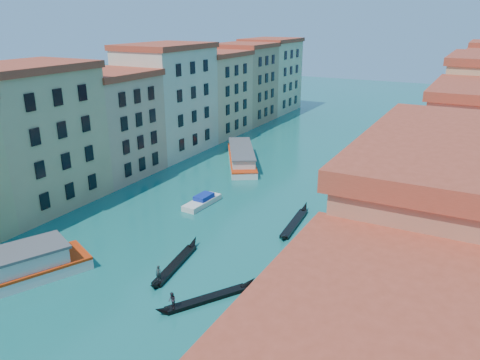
% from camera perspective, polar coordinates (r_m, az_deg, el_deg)
% --- Properties ---
extents(left_bank_palazzos, '(12.80, 128.40, 21.00)m').
position_cam_1_polar(left_bank_palazzos, '(88.74, -11.22, 8.52)').
color(left_bank_palazzos, beige).
rests_on(left_bank_palazzos, ground).
extents(quay, '(4.00, 140.00, 1.00)m').
position_cam_1_polar(quay, '(72.77, 20.47, -2.34)').
color(quay, '#AD9D8B').
rests_on(quay, ground).
extents(mooring_poles_right, '(1.44, 54.24, 3.20)m').
position_cam_1_polar(mooring_poles_right, '(41.36, 8.50, -17.45)').
color(mooring_poles_right, brown).
rests_on(mooring_poles_right, ground).
extents(vaporetto_far, '(13.84, 18.84, 2.88)m').
position_cam_1_polar(vaporetto_far, '(86.76, 0.18, 2.92)').
color(vaporetto_far, silver).
rests_on(vaporetto_far, ground).
extents(gondola_fore, '(2.72, 11.59, 2.32)m').
position_cam_1_polar(gondola_fore, '(52.35, -7.90, -10.02)').
color(gondola_fore, black).
rests_on(gondola_fore, ground).
extents(gondola_right, '(6.71, 9.71, 2.21)m').
position_cam_1_polar(gondola_right, '(46.33, -4.29, -14.10)').
color(gondola_right, black).
rests_on(gondola_right, ground).
extents(gondola_far, '(1.97, 12.03, 1.70)m').
position_cam_1_polar(gondola_far, '(62.09, 6.72, -5.08)').
color(gondola_far, black).
rests_on(gondola_far, ground).
extents(motorboat_mid, '(2.57, 7.06, 1.44)m').
position_cam_1_polar(motorboat_mid, '(67.97, -4.60, -2.58)').
color(motorboat_mid, silver).
rests_on(motorboat_mid, ground).
extents(motorboat_far, '(5.00, 8.16, 1.61)m').
position_cam_1_polar(motorboat_far, '(104.15, 15.44, 4.66)').
color(motorboat_far, white).
rests_on(motorboat_far, ground).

